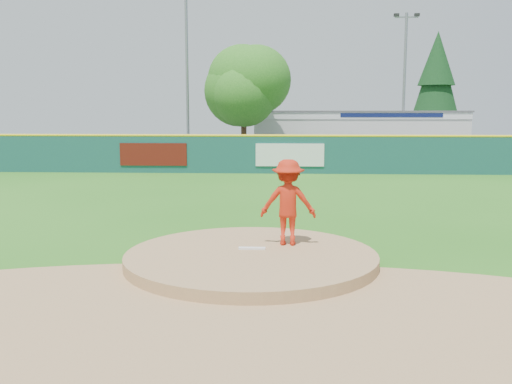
# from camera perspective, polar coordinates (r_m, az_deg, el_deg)

# --- Properties ---
(ground) EXTENTS (120.00, 120.00, 0.00)m
(ground) POSITION_cam_1_polar(r_m,az_deg,el_deg) (12.57, -0.48, -7.18)
(ground) COLOR #286B19
(ground) RESTS_ON ground
(pitchers_mound) EXTENTS (5.50, 5.50, 0.50)m
(pitchers_mound) POSITION_cam_1_polar(r_m,az_deg,el_deg) (12.57, -0.48, -7.18)
(pitchers_mound) COLOR #9E774C
(pitchers_mound) RESTS_ON ground
(pitching_rubber) EXTENTS (0.60, 0.15, 0.04)m
(pitching_rubber) POSITION_cam_1_polar(r_m,az_deg,el_deg) (12.79, -0.40, -5.66)
(pitching_rubber) COLOR white
(pitching_rubber) RESTS_ON pitchers_mound
(infield_dirt_arc) EXTENTS (15.40, 15.40, 0.01)m
(infield_dirt_arc) POSITION_cam_1_polar(r_m,az_deg,el_deg) (9.72, -1.58, -11.83)
(infield_dirt_arc) COLOR #9E774C
(infield_dirt_arc) RESTS_ON ground
(parking_lot) EXTENTS (44.00, 16.00, 0.02)m
(parking_lot) POSITION_cam_1_polar(r_m,az_deg,el_deg) (39.25, 1.92, 3.32)
(parking_lot) COLOR #38383A
(parking_lot) RESTS_ON ground
(pitcher) EXTENTS (1.30, 0.79, 1.97)m
(pitcher) POSITION_cam_1_polar(r_m,az_deg,el_deg) (13.09, 3.23, -1.03)
(pitcher) COLOR red
(pitcher) RESTS_ON pitchers_mound
(van) EXTENTS (4.85, 3.49, 1.23)m
(van) POSITION_cam_1_polar(r_m,az_deg,el_deg) (37.79, 7.19, 4.02)
(van) COLOR white
(van) RESTS_ON parking_lot
(pool_building_grp) EXTENTS (15.20, 8.20, 3.31)m
(pool_building_grp) POSITION_cam_1_polar(r_m,az_deg,el_deg) (44.44, 9.85, 5.90)
(pool_building_grp) COLOR silver
(pool_building_grp) RESTS_ON ground
(fence_banners) EXTENTS (10.88, 0.04, 1.20)m
(fence_banners) POSITION_cam_1_polar(r_m,az_deg,el_deg) (30.30, -3.51, 3.75)
(fence_banners) COLOR #5B140D
(fence_banners) RESTS_ON ground
(playground_slide) EXTENTS (1.02, 2.87, 1.58)m
(playground_slide) POSITION_cam_1_polar(r_m,az_deg,el_deg) (38.81, -17.71, 4.05)
(playground_slide) COLOR blue
(playground_slide) RESTS_ON ground
(outfield_fence) EXTENTS (40.00, 0.14, 2.07)m
(outfield_fence) POSITION_cam_1_polar(r_m,az_deg,el_deg) (30.19, 1.60, 3.92)
(outfield_fence) COLOR #164945
(outfield_fence) RESTS_ON ground
(deciduous_tree) EXTENTS (5.60, 5.60, 7.36)m
(deciduous_tree) POSITION_cam_1_polar(r_m,az_deg,el_deg) (37.22, -1.24, 10.06)
(deciduous_tree) COLOR #382314
(deciduous_tree) RESTS_ON ground
(conifer_tree) EXTENTS (4.40, 4.40, 9.50)m
(conifer_tree) POSITION_cam_1_polar(r_m,az_deg,el_deg) (49.69, 17.58, 10.35)
(conifer_tree) COLOR #382314
(conifer_tree) RESTS_ON ground
(light_pole_left) EXTENTS (1.75, 0.25, 11.00)m
(light_pole_left) POSITION_cam_1_polar(r_m,az_deg,el_deg) (39.77, -6.91, 12.04)
(light_pole_left) COLOR gray
(light_pole_left) RESTS_ON ground
(light_pole_right) EXTENTS (1.75, 0.25, 10.00)m
(light_pole_right) POSITION_cam_1_polar(r_m,az_deg,el_deg) (41.98, 14.62, 10.94)
(light_pole_right) COLOR gray
(light_pole_right) RESTS_ON ground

